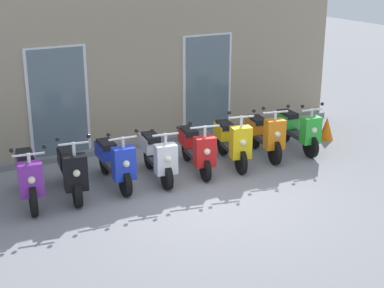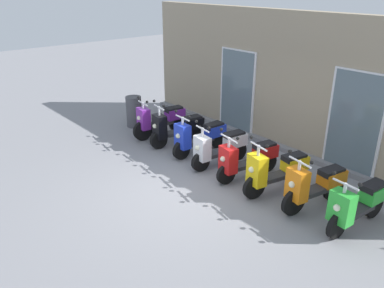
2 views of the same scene
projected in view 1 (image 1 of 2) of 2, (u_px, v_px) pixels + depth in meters
The scene contains 11 objects.
ground_plane at pixel (212, 198), 9.96m from camera, with size 40.00×40.00×0.00m, color gray.
storefront_facade at pixel (134, 71), 12.18m from camera, with size 10.07×0.50×3.36m.
scooter_purple at pixel (28, 176), 9.64m from camera, with size 0.59×1.64×1.16m.
scooter_black at pixel (71, 170), 9.98m from camera, with size 0.62×1.60×1.23m.
scooter_blue at pixel (115, 161), 10.39m from camera, with size 0.57×1.62×1.17m.
scooter_white at pixel (158, 155), 10.66m from camera, with size 0.58×1.52×1.14m.
scooter_red at pixel (196, 147), 11.05m from camera, with size 0.69×1.57×1.16m.
scooter_yellow at pixel (232, 141), 11.36m from camera, with size 0.69×1.58×1.24m.
scooter_orange at pixel (265, 134), 11.80m from camera, with size 0.66×1.55×1.20m.
scooter_green at pixel (297, 128), 12.18m from camera, with size 0.54×1.55×1.13m.
traffic_cone at pixel (327, 128), 12.90m from camera, with size 0.32×0.32×0.52m, color orange.
Camera 1 is at (-4.63, -7.87, 4.10)m, focal length 54.10 mm.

